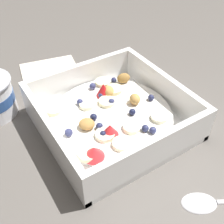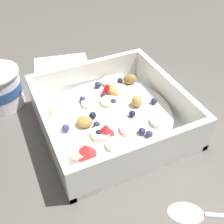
% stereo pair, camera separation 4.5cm
% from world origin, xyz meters
% --- Properties ---
extents(ground_plane, '(2.40, 2.40, 0.00)m').
position_xyz_m(ground_plane, '(0.00, 0.00, 0.00)').
color(ground_plane, '#56514C').
extents(fruit_bowl, '(0.23, 0.23, 0.07)m').
position_xyz_m(fruit_bowl, '(0.01, 0.01, 0.02)').
color(fruit_bowl, white).
rests_on(fruit_bowl, ground).
extents(spoon, '(0.10, 0.16, 0.01)m').
position_xyz_m(spoon, '(-0.20, -0.03, 0.00)').
color(spoon, silver).
rests_on(spoon, ground).
extents(folded_napkin, '(0.14, 0.14, 0.01)m').
position_xyz_m(folded_napkin, '(0.21, 0.03, 0.00)').
color(folded_napkin, silver).
rests_on(folded_napkin, ground).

